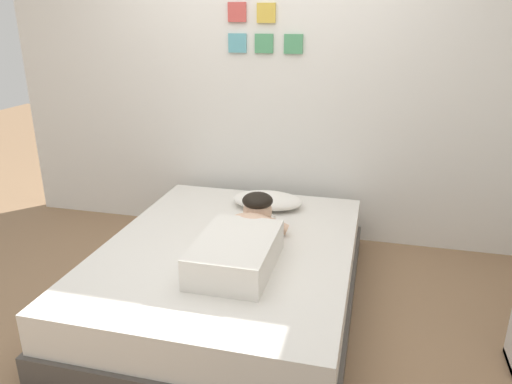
# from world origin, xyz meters

# --- Properties ---
(ground_plane) EXTENTS (12.70, 12.70, 0.00)m
(ground_plane) POSITION_xyz_m (0.00, 0.00, 0.00)
(ground_plane) COLOR #8C6B4C
(back_wall) EXTENTS (4.35, 0.12, 2.50)m
(back_wall) POSITION_xyz_m (-0.00, 1.38, 1.25)
(back_wall) COLOR silver
(back_wall) RESTS_ON ground
(bed) EXTENTS (1.57, 2.02, 0.40)m
(bed) POSITION_xyz_m (0.03, 0.21, 0.20)
(bed) COLOR #4C4742
(bed) RESTS_ON ground
(pillow) EXTENTS (0.52, 0.32, 0.11)m
(pillow) POSITION_xyz_m (0.13, 0.87, 0.45)
(pillow) COLOR white
(pillow) RESTS_ON bed
(person_lying) EXTENTS (0.43, 0.92, 0.27)m
(person_lying) POSITION_xyz_m (0.16, 0.07, 0.50)
(person_lying) COLOR silver
(person_lying) RESTS_ON bed
(coffee_cup) EXTENTS (0.13, 0.09, 0.07)m
(coffee_cup) POSITION_xyz_m (0.17, 0.60, 0.44)
(coffee_cup) COLOR white
(coffee_cup) RESTS_ON bed
(cell_phone) EXTENTS (0.07, 0.14, 0.01)m
(cell_phone) POSITION_xyz_m (0.34, 0.15, 0.40)
(cell_phone) COLOR black
(cell_phone) RESTS_ON bed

